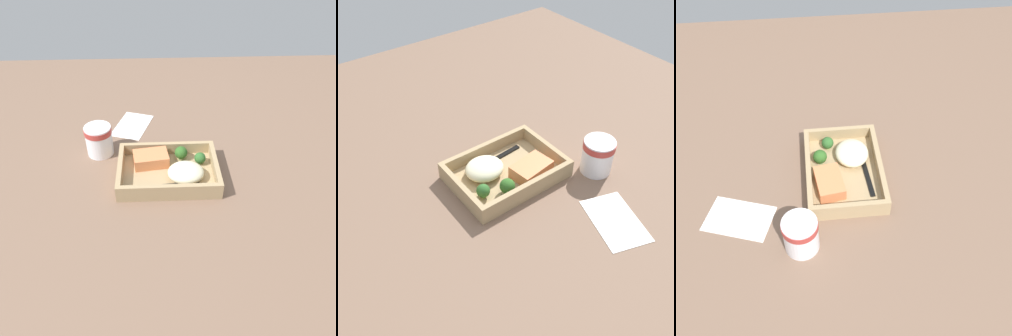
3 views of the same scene
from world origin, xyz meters
TOP-DOWN VIEW (x-y plane):
  - ground_plane at (0.00, 0.00)cm, footprint 160.00×160.00cm
  - takeout_tray at (0.00, 0.00)cm, footprint 25.49×18.17cm
  - tray_rim at (0.00, 0.00)cm, footprint 25.49×18.17cm
  - salmon_fillet at (-4.36, 3.88)cm, footprint 9.73×7.14cm
  - mashed_potatoes at (4.37, -2.42)cm, footprint 9.11×8.16cm
  - broccoli_floret_1 at (3.73, 5.50)cm, footprint 3.44×3.44cm
  - broccoli_floret_2 at (8.61, 3.29)cm, footprint 3.04×3.04cm
  - fork at (0.76, -5.20)cm, footprint 15.88×2.87cm
  - paper_cup at (-18.57, 10.82)cm, footprint 7.50×7.50cm
  - receipt_slip at (-10.23, 24.65)cm, footprint 13.62×16.87cm

SIDE VIEW (x-z plane):
  - ground_plane at x=0.00cm, z-range -2.00..0.00cm
  - receipt_slip at x=-10.23cm, z-range 0.00..0.24cm
  - takeout_tray at x=0.00cm, z-range 0.00..1.20cm
  - fork at x=0.76cm, z-range 1.20..1.64cm
  - salmon_fillet at x=-4.36cm, z-range 1.20..4.37cm
  - tray_rim at x=0.00cm, z-range 1.20..4.44cm
  - broccoli_floret_2 at x=8.61cm, z-range 1.31..4.69cm
  - mashed_potatoes at x=4.37cm, z-range 1.20..5.04cm
  - broccoli_floret_1 at x=3.73cm, z-range 1.34..5.22cm
  - paper_cup at x=-18.57cm, z-range 0.50..9.10cm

